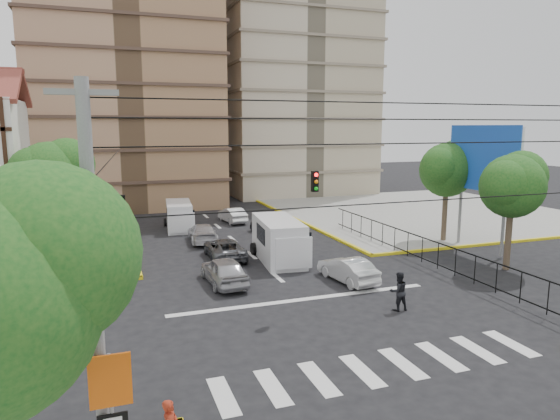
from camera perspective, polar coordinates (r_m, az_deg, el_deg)
name	(u,v)px	position (r m, az deg, el deg)	size (l,w,h in m)	color
ground	(313,308)	(23.21, 3.83, -11.10)	(160.00, 160.00, 0.00)	black
sidewalk_ne	(422,212)	(49.81, 15.92, -0.18)	(26.00, 26.00, 0.15)	gray
crosswalk_stripes	(383,367)	(18.32, 11.64, -17.15)	(12.00, 2.40, 0.01)	silver
stop_line	(303,299)	(24.24, 2.69, -10.16)	(13.00, 0.40, 0.01)	silver
park_fence	(421,264)	(31.23, 15.87, -6.00)	(0.10, 22.50, 1.66)	black
billboard	(484,161)	(34.80, 22.25, 5.25)	(0.36, 6.20, 8.10)	slate
tree_park_a	(513,183)	(31.05, 25.12, 2.79)	(4.41, 3.60, 6.83)	#473828
tree_park_c	(448,167)	(36.92, 18.65, 4.64)	(4.65, 3.80, 7.25)	#473828
tree_tudor	(51,172)	(36.18, -24.66, 3.99)	(5.39, 4.40, 7.43)	#473828
traffic_light_nw	(124,221)	(28.17, -17.44, -1.25)	(0.28, 0.22, 4.40)	black
traffic_light_hanging	(335,184)	(20.00, 6.33, 2.96)	(18.00, 9.12, 0.92)	black
utility_pole_sw	(95,289)	(11.43, -20.42, -8.44)	(1.40, 0.28, 9.00)	slate
district_sign	(111,393)	(12.10, -18.75, -19.23)	(0.90, 0.12, 3.20)	slate
van_right_lane	(280,241)	(30.42, 0.00, -3.61)	(2.79, 5.90, 2.57)	silver
van_left_lane	(179,217)	(40.56, -11.42, -0.75)	(2.35, 4.99, 2.17)	silver
car_silver_front_left	(224,270)	(26.39, -6.41, -6.88)	(1.74, 4.33, 1.48)	#A9A9AE
car_white_front_right	(348,269)	(26.92, 7.74, -6.74)	(1.41, 4.04, 1.33)	silver
car_grey_mid_left	(225,249)	(31.34, -6.35, -4.43)	(2.12, 4.59, 1.28)	#515358
car_silver_rear_left	(203,233)	(36.08, -8.84, -2.60)	(1.83, 4.51, 1.31)	silver
car_darkgrey_mid_right	(270,225)	(38.05, -1.11, -1.71)	(1.76, 4.37, 1.49)	#29292C
car_white_rear_right	(232,215)	(43.06, -5.46, -0.56)	(1.37, 3.94, 1.30)	white
pedestrian_crosswalk	(398,291)	(23.21, 13.39, -9.02)	(0.86, 0.67, 1.77)	black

